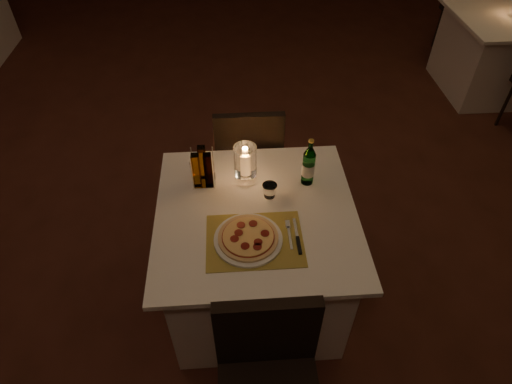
{
  "coord_description": "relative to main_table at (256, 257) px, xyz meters",
  "views": [
    {
      "loc": [
        0.02,
        -1.99,
        2.29
      ],
      "look_at": [
        0.12,
        -0.53,
        0.86
      ],
      "focal_mm": 30.0,
      "sensor_mm": 36.0,
      "label": 1
    }
  ],
  "objects": [
    {
      "name": "plate",
      "position": [
        -0.05,
        -0.18,
        0.38
      ],
      "size": [
        0.32,
        0.32,
        0.01
      ],
      "primitive_type": "cylinder",
      "color": "white",
      "rests_on": "placemat"
    },
    {
      "name": "chair_near",
      "position": [
        0.0,
        -0.71,
        0.18
      ],
      "size": [
        0.42,
        0.42,
        0.9
      ],
      "color": "black",
      "rests_on": "ground"
    },
    {
      "name": "floor",
      "position": [
        -0.12,
        0.55,
        -0.38
      ],
      "size": [
        8.0,
        10.0,
        0.02
      ],
      "primitive_type": "cube",
      "color": "#4A2117",
      "rests_on": "ground"
    },
    {
      "name": "placemat",
      "position": [
        -0.02,
        -0.18,
        0.37
      ],
      "size": [
        0.45,
        0.34,
        0.0
      ],
      "primitive_type": "cube",
      "color": "#A7913A",
      "rests_on": "main_table"
    },
    {
      "name": "water_bottle",
      "position": [
        0.28,
        0.2,
        0.48
      ],
      "size": [
        0.07,
        0.07,
        0.28
      ],
      "color": "#59A661",
      "rests_on": "main_table"
    },
    {
      "name": "knife",
      "position": [
        0.18,
        -0.21,
        0.37
      ],
      "size": [
        0.02,
        0.22,
        0.01
      ],
      "color": "black",
      "rests_on": "placemat"
    },
    {
      "name": "neighbor_chair_rb",
      "position": [
        2.49,
        2.98,
        0.18
      ],
      "size": [
        0.42,
        0.42,
        0.9
      ],
      "color": "black",
      "rests_on": "ground"
    },
    {
      "name": "pizza",
      "position": [
        -0.05,
        -0.18,
        0.39
      ],
      "size": [
        0.28,
        0.28,
        0.02
      ],
      "color": "#D8B77F",
      "rests_on": "plate"
    },
    {
      "name": "neighbor_table_right",
      "position": [
        2.49,
        2.27,
        0.0
      ],
      "size": [
        1.0,
        1.0,
        0.74
      ],
      "color": "white",
      "rests_on": "ground"
    },
    {
      "name": "cruet_caddy",
      "position": [
        -0.26,
        0.24,
        0.46
      ],
      "size": [
        0.12,
        0.12,
        0.21
      ],
      "color": "white",
      "rests_on": "main_table"
    },
    {
      "name": "hurricane_candle",
      "position": [
        -0.04,
        0.23,
        0.5
      ],
      "size": [
        0.12,
        0.12,
        0.23
      ],
      "color": "white",
      "rests_on": "main_table"
    },
    {
      "name": "tumbler",
      "position": [
        0.08,
        0.11,
        0.4
      ],
      "size": [
        0.08,
        0.08,
        0.08
      ],
      "primitive_type": null,
      "color": "white",
      "rests_on": "main_table"
    },
    {
      "name": "main_table",
      "position": [
        0.0,
        0.0,
        0.0
      ],
      "size": [
        1.0,
        1.0,
        0.74
      ],
      "color": "white",
      "rests_on": "ground"
    },
    {
      "name": "chair_far",
      "position": [
        0.0,
        0.71,
        0.18
      ],
      "size": [
        0.42,
        0.42,
        0.9
      ],
      "color": "black",
      "rests_on": "ground"
    },
    {
      "name": "fork",
      "position": [
        0.14,
        -0.15,
        0.37
      ],
      "size": [
        0.02,
        0.18,
        0.0
      ],
      "color": "silver",
      "rests_on": "placemat"
    }
  ]
}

